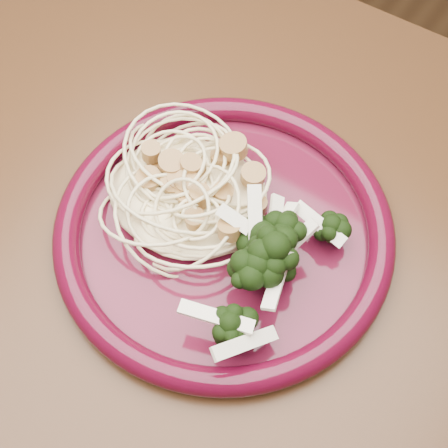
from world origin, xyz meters
TOP-DOWN VIEW (x-y plane):
  - dining_table at (0.00, 0.00)m, footprint 1.20×0.80m
  - dinner_plate at (-0.09, 0.05)m, footprint 0.36×0.36m
  - spaghetti_pile at (-0.14, 0.06)m, footprint 0.17×0.16m
  - scallop_cluster at (-0.14, 0.06)m, footprint 0.16×0.16m
  - broccoli_pile at (-0.03, 0.03)m, footprint 0.12×0.16m
  - onion_garnish at (-0.03, 0.03)m, footprint 0.08×0.11m

SIDE VIEW (x-z plane):
  - dining_table at x=0.00m, z-range 0.28..1.03m
  - dinner_plate at x=-0.09m, z-range 0.75..0.77m
  - spaghetti_pile at x=-0.14m, z-range 0.76..0.79m
  - broccoli_pile at x=-0.03m, z-range 0.76..0.81m
  - scallop_cluster at x=-0.14m, z-range 0.79..0.83m
  - onion_garnish at x=-0.03m, z-range 0.78..0.84m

